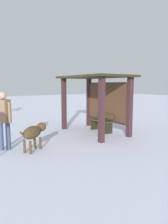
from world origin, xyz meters
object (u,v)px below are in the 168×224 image
object	(u,v)px
bus_shelter	(98,92)
dog	(34,132)
bench_left_inside	(102,123)
person_walking	(4,116)

from	to	relation	value
bus_shelter	dog	world-z (taller)	bus_shelter
bench_left_inside	person_walking	distance (m)	4.15
bus_shelter	person_walking	bearing A→B (deg)	-85.64
bus_shelter	bench_left_inside	world-z (taller)	bus_shelter
bus_shelter	bench_left_inside	distance (m)	1.37
bus_shelter	person_walking	world-z (taller)	bus_shelter
bus_shelter	bench_left_inside	xyz separation A→B (m)	(0.00, 0.21, -1.35)
person_walking	dog	distance (m)	1.03
bench_left_inside	bus_shelter	bearing A→B (deg)	-90.00
bus_shelter	person_walking	xyz separation A→B (m)	(0.30, -3.88, -0.66)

